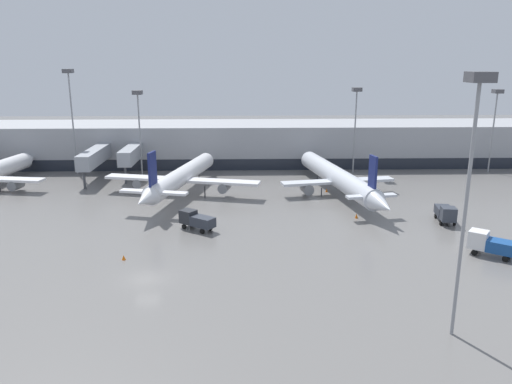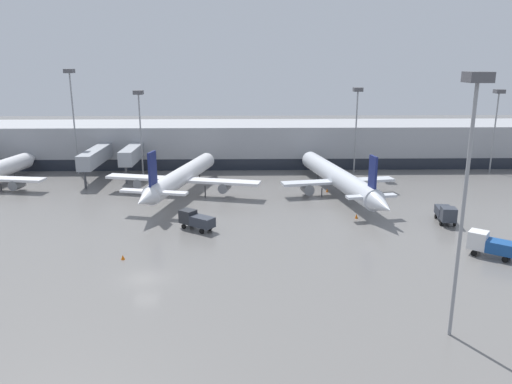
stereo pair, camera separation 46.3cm
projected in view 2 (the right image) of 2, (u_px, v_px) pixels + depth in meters
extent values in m
plane|color=slate|center=(146.00, 279.00, 53.67)|extent=(320.00, 320.00, 0.00)
cube|color=#9EA0A5|center=(198.00, 143.00, 112.39)|extent=(160.00, 16.00, 9.00)
cube|color=#1E232D|center=(195.00, 165.00, 105.47)|extent=(156.80, 0.10, 2.40)
cube|color=#9399A0|center=(131.00, 154.00, 98.75)|extent=(2.60, 11.71, 2.80)
cylinder|color=#3F4247|center=(126.00, 175.00, 94.45)|extent=(0.44, 0.44, 3.20)
cube|color=#9399A0|center=(95.00, 156.00, 96.76)|extent=(2.60, 15.57, 2.80)
cylinder|color=#3F4247|center=(85.00, 180.00, 90.59)|extent=(0.44, 0.44, 3.20)
cylinder|color=silver|center=(337.00, 177.00, 87.08)|extent=(8.85, 31.31, 3.32)
cone|color=silver|center=(307.00, 158.00, 103.59)|extent=(3.76, 4.16, 3.16)
cone|color=silver|center=(382.00, 205.00, 69.94)|extent=(3.84, 5.44, 2.99)
cube|color=silver|center=(338.00, 181.00, 86.51)|extent=(20.17, 6.03, 0.44)
cube|color=silver|center=(371.00, 196.00, 73.39)|extent=(7.75, 2.73, 0.35)
cube|color=navy|center=(373.00, 174.00, 72.53)|extent=(0.75, 2.27, 5.37)
cylinder|color=slate|center=(307.00, 189.00, 85.69)|extent=(2.29, 3.02, 1.83)
cylinder|color=slate|center=(368.00, 185.00, 87.85)|extent=(2.29, 3.02, 1.83)
cylinder|color=#2D2D33|center=(318.00, 176.00, 97.26)|extent=(0.20, 0.20, 1.50)
cylinder|color=#2D2D33|center=(322.00, 192.00, 85.56)|extent=(0.20, 0.20, 1.50)
cylinder|color=#2D2D33|center=(357.00, 190.00, 86.79)|extent=(0.20, 0.20, 1.50)
cylinder|color=white|center=(183.00, 175.00, 86.46)|extent=(9.22, 27.28, 2.99)
cone|color=white|center=(209.00, 159.00, 100.92)|extent=(3.53, 3.86, 2.84)
cone|color=white|center=(144.00, 200.00, 71.43)|extent=(3.66, 4.99, 2.69)
cube|color=white|center=(182.00, 180.00, 85.97)|extent=(27.31, 8.96, 0.44)
cube|color=white|center=(154.00, 192.00, 74.51)|extent=(10.49, 3.88, 0.35)
cube|color=navy|center=(152.00, 170.00, 73.64)|extent=(0.91, 2.45, 5.50)
cylinder|color=slate|center=(141.00, 182.00, 87.76)|extent=(2.29, 3.27, 1.65)
cylinder|color=slate|center=(225.00, 187.00, 84.64)|extent=(2.29, 3.27, 1.65)
cylinder|color=#2D2D33|center=(200.00, 177.00, 95.45)|extent=(0.20, 0.20, 2.01)
cylinder|color=#2D2D33|center=(157.00, 189.00, 86.67)|extent=(0.20, 0.20, 2.01)
cylinder|color=#2D2D33|center=(205.00, 192.00, 84.88)|extent=(0.20, 0.20, 2.01)
cone|color=white|center=(31.00, 158.00, 103.97)|extent=(3.46, 3.85, 2.97)
cylinder|color=slate|center=(17.00, 184.00, 88.81)|extent=(2.14, 3.13, 1.72)
cylinder|color=#2D2D33|center=(15.00, 175.00, 98.50)|extent=(0.20, 0.20, 1.42)
cylinder|color=#2D2D33|center=(1.00, 188.00, 88.68)|extent=(0.20, 0.20, 1.42)
cube|color=#2D333D|center=(444.00, 211.00, 72.92)|extent=(2.53, 3.52, 1.27)
cube|color=#333842|center=(448.00, 214.00, 70.33)|extent=(2.24, 2.26, 1.94)
cylinder|color=black|center=(455.00, 224.00, 70.48)|extent=(0.35, 0.73, 0.70)
cylinder|color=black|center=(441.00, 223.00, 70.71)|extent=(0.35, 0.73, 0.70)
cylinder|color=black|center=(449.00, 217.00, 73.61)|extent=(0.35, 0.73, 0.70)
cylinder|color=black|center=(436.00, 216.00, 73.84)|extent=(0.35, 0.73, 0.70)
cube|color=#19478C|center=(502.00, 248.00, 58.67)|extent=(4.00, 3.76, 1.41)
cube|color=silver|center=(478.00, 240.00, 60.12)|extent=(2.89, 2.88, 2.16)
cylinder|color=black|center=(474.00, 253.00, 59.79)|extent=(0.71, 0.62, 0.70)
cylinder|color=black|center=(478.00, 248.00, 61.30)|extent=(0.71, 0.62, 0.70)
cylinder|color=black|center=(505.00, 260.00, 57.84)|extent=(0.71, 0.62, 0.70)
cylinder|color=black|center=(508.00, 255.00, 59.35)|extent=(0.71, 0.62, 0.70)
cube|color=#2D333D|center=(202.00, 222.00, 68.15)|extent=(3.75, 3.46, 1.35)
cube|color=#26282D|center=(188.00, 216.00, 69.59)|extent=(2.67, 2.61, 1.87)
cylinder|color=black|center=(184.00, 226.00, 69.31)|extent=(0.71, 0.62, 0.70)
cylinder|color=black|center=(192.00, 223.00, 70.61)|extent=(0.71, 0.62, 0.70)
cylinder|color=black|center=(202.00, 231.00, 67.43)|extent=(0.71, 0.62, 0.70)
cylinder|color=black|center=(210.00, 228.00, 68.73)|extent=(0.71, 0.62, 0.70)
cone|color=orange|center=(356.00, 216.00, 73.93)|extent=(0.44, 0.44, 0.71)
cone|color=orange|center=(327.00, 190.00, 88.60)|extent=(0.45, 0.45, 0.58)
cone|color=orange|center=(14.00, 188.00, 90.28)|extent=(0.41, 0.41, 0.65)
cone|color=orange|center=(123.00, 257.00, 58.74)|extent=(0.47, 0.47, 0.57)
cylinder|color=gray|center=(74.00, 124.00, 100.62)|extent=(0.30, 0.30, 20.21)
cube|color=#4C4C51|center=(69.00, 71.00, 97.91)|extent=(1.80, 1.80, 0.80)
cylinder|color=gray|center=(356.00, 133.00, 102.10)|extent=(0.30, 0.30, 16.58)
cube|color=#4C4C51|center=(358.00, 89.00, 99.86)|extent=(1.80, 1.80, 0.80)
cylinder|color=gray|center=(462.00, 217.00, 40.07)|extent=(0.30, 0.30, 21.16)
cube|color=#4C4C51|center=(478.00, 77.00, 37.23)|extent=(1.80, 1.80, 0.80)
cylinder|color=gray|center=(141.00, 136.00, 99.17)|extent=(0.30, 0.30, 16.20)
cube|color=#4C4C51|center=(138.00, 92.00, 96.97)|extent=(1.80, 1.80, 0.80)
cylinder|color=gray|center=(494.00, 133.00, 102.30)|extent=(0.30, 0.30, 16.20)
cube|color=#4C4C51|center=(499.00, 91.00, 100.11)|extent=(1.80, 1.80, 0.80)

